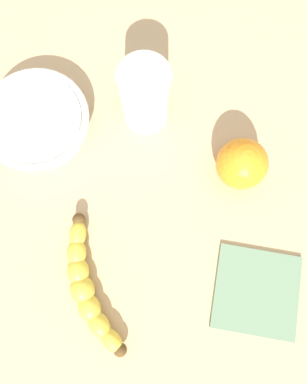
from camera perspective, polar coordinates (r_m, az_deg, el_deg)
name	(u,v)px	position (r cm, az deg, el deg)	size (l,w,h in cm)	color
wooden_tabletop	(155,203)	(59.89, 0.29, -1.88)	(120.00, 120.00, 3.00)	tan
banana	(87,288)	(56.84, -10.85, -15.31)	(22.49, 7.01, 3.79)	yellow
smoothie_glass	(145,97)	(57.33, -1.41, 15.46)	(8.08, 8.08, 12.78)	silver
ceramic_bowl	(37,121)	(62.50, -18.62, 10.97)	(18.05, 18.05, 4.77)	white
orange_fruit	(242,164)	(57.35, 14.37, 4.52)	(8.28, 8.28, 8.28)	orange
folded_napkin	(257,292)	(59.86, 16.63, -15.46)	(13.29, 13.36, 0.60)	slate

